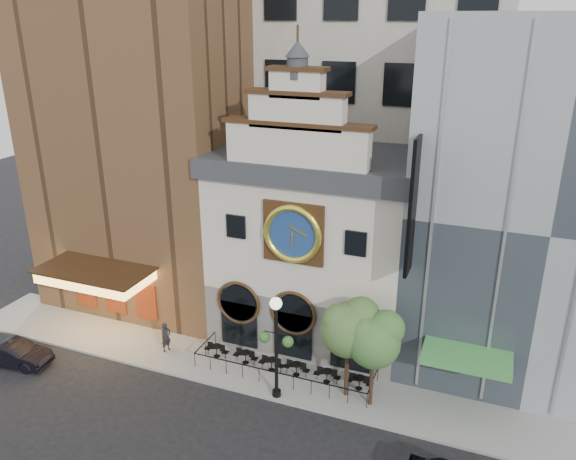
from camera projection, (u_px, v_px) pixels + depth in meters
The scene contains 18 objects.
ground at pixel (268, 400), 31.11m from camera, with size 120.00×120.00×0.00m, color black.
sidewalk at pixel (284, 374), 33.26m from camera, with size 44.00×5.00×0.15m, color gray.
clock_building at pixel (315, 240), 35.54m from camera, with size 12.60×8.78×18.65m.
theater_building at pixel (153, 127), 39.75m from camera, with size 14.00×15.60×25.00m.
retail_building at pixel (546, 201), 31.76m from camera, with size 14.00×14.40×20.00m.
office_tower at pixel (372, 16), 41.42m from camera, with size 20.00×16.00×40.00m, color beige.
cafe_railing at pixel (284, 367), 33.07m from camera, with size 10.60×2.60×0.90m, color black, non-canonical shape.
bistro_0 at pixel (216, 350), 34.71m from camera, with size 1.58×0.68×0.90m.
bistro_1 at pixel (246, 356), 34.06m from camera, with size 1.58×0.68×0.90m.
bistro_2 at pixel (271, 364), 33.34m from camera, with size 1.58×0.68×0.90m.
bistro_3 at pixel (296, 368), 32.91m from camera, with size 1.58×0.68×0.90m.
bistro_4 at pixel (327, 375), 32.26m from camera, with size 1.58×0.68×0.90m.
bistro_5 at pixel (359, 382), 31.67m from camera, with size 1.58×0.68×0.90m.
car_left at pixel (13, 353), 34.12m from camera, with size 1.62×4.63×1.53m, color black.
pedestrian at pixel (166, 337), 35.15m from camera, with size 0.71×0.47×1.95m, color black.
lamppost at pixel (276, 337), 29.94m from camera, with size 1.95×0.67×6.11m.
tree_left at pixel (350, 326), 29.83m from camera, with size 3.10×2.98×5.96m.
tree_right at pixel (375, 338), 29.15m from camera, with size 2.92×2.82×5.63m.
Camera 1 is at (10.45, -23.54, 19.88)m, focal length 35.00 mm.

